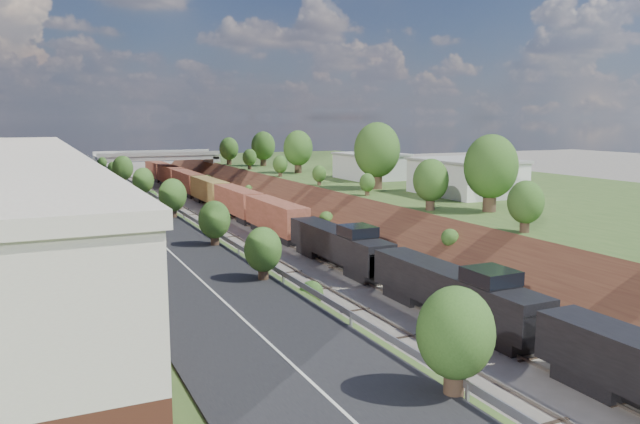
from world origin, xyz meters
The scene contains 13 objects.
platform_right centered at (33.00, 60.00, 2.50)m, with size 44.00×180.00×5.00m, color #395422.
embankment_left centered at (-11.00, 60.00, 0.00)m, with size 7.07×180.00×7.07m, color brown.
embankment_right centered at (11.00, 60.00, 0.00)m, with size 7.07×180.00×7.07m, color brown.
rail_left_track centered at (-2.60, 60.00, 0.09)m, with size 1.58×180.00×0.18m, color gray.
rail_right_track centered at (2.60, 60.00, 0.09)m, with size 1.58×180.00×0.18m, color gray.
road centered at (-15.50, 60.00, 5.05)m, with size 8.00×180.00×0.10m, color black.
guardrail centered at (-11.40, 59.80, 5.55)m, with size 0.10×171.00×0.70m.
overpass centered at (0.00, 122.00, 4.92)m, with size 24.50×8.30×7.40m.
white_building_near centered at (23.50, 52.00, 7.00)m, with size 9.00×12.00×4.00m, color silver.
white_building_far centered at (23.00, 74.00, 6.80)m, with size 8.00×10.00×3.60m, color silver.
tree_right_large centered at (17.00, 40.00, 9.38)m, with size 5.25×5.25×7.61m.
tree_left_crest centered at (-11.80, 20.00, 7.04)m, with size 2.45×2.45×3.55m.
freight_train centered at (2.60, 75.33, 2.47)m, with size 2.82×144.36×4.55m.
Camera 1 is at (-23.90, -7.96, 14.16)m, focal length 35.00 mm.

